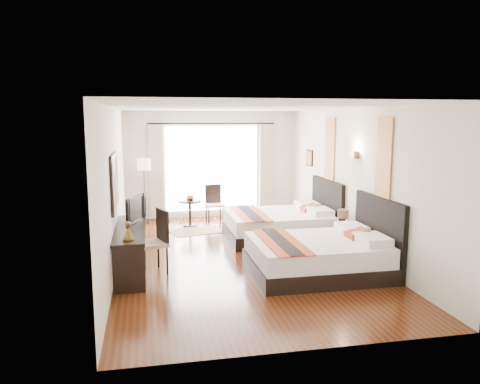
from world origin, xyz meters
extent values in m
cube|color=#3C160A|center=(0.00, 0.00, -0.01)|extent=(4.50, 7.50, 0.01)
cube|color=white|center=(0.00, 0.00, 2.79)|extent=(4.50, 7.50, 0.02)
cube|color=silver|center=(2.25, 0.00, 1.40)|extent=(0.01, 7.50, 2.80)
cube|color=silver|center=(-2.25, 0.00, 1.40)|extent=(0.01, 7.50, 2.80)
cube|color=silver|center=(0.00, 3.75, 1.40)|extent=(4.50, 0.01, 2.80)
cube|color=silver|center=(0.00, -3.75, 1.40)|extent=(4.50, 0.01, 2.80)
cube|color=white|center=(0.00, 3.73, 1.30)|extent=(2.40, 0.02, 2.20)
cube|color=white|center=(0.00, 3.67, 1.30)|extent=(2.30, 0.02, 2.10)
cube|color=#C2AC96|center=(-1.45, 3.63, 1.28)|extent=(0.35, 0.14, 2.35)
cube|color=#C2AC96|center=(1.45, 3.63, 1.28)|extent=(0.35, 0.14, 2.35)
cube|color=maroon|center=(2.23, -1.25, 1.95)|extent=(0.03, 0.50, 1.35)
cube|color=maroon|center=(2.23, 1.12, 1.95)|extent=(0.03, 0.50, 1.35)
cube|color=#4E3B1B|center=(2.19, -0.21, 1.92)|extent=(0.10, 0.14, 0.14)
cube|color=black|center=(-2.22, -0.47, 1.55)|extent=(0.04, 1.25, 0.95)
cube|color=white|center=(-2.19, -0.47, 1.55)|extent=(0.01, 1.12, 0.82)
cube|color=black|center=(1.07, -1.25, 0.13)|extent=(2.18, 1.70, 0.27)
cube|color=white|center=(1.07, -1.25, 0.43)|extent=(2.12, 1.66, 0.32)
cube|color=black|center=(2.20, -1.25, 0.64)|extent=(0.08, 1.70, 1.28)
cube|color=maroon|center=(0.46, -1.25, 0.59)|extent=(0.59, 1.76, 0.02)
cube|color=black|center=(1.07, 1.12, 0.13)|extent=(2.18, 1.70, 0.27)
cube|color=white|center=(1.07, 1.12, 0.43)|extent=(2.12, 1.66, 0.32)
cube|color=black|center=(2.20, 1.12, 0.64)|extent=(0.08, 1.70, 1.28)
cube|color=maroon|center=(0.46, 1.12, 0.59)|extent=(0.59, 1.76, 0.02)
cube|color=black|center=(2.03, -0.21, 0.23)|extent=(0.39, 0.48, 0.46)
cylinder|color=black|center=(2.06, -0.07, 0.59)|extent=(0.09, 0.09, 0.18)
cylinder|color=#3F311E|center=(2.06, -0.07, 0.76)|extent=(0.22, 0.22, 0.16)
imported|color=black|center=(2.04, -0.38, 0.57)|extent=(0.16, 0.16, 0.15)
cube|color=black|center=(-1.99, -0.47, 0.38)|extent=(0.50, 2.20, 0.76)
imported|color=black|center=(-1.97, -0.08, 1.00)|extent=(0.40, 0.85, 0.50)
cube|color=#C1B394|center=(-1.66, -0.65, 0.50)|extent=(0.64, 0.64, 0.07)
cube|color=black|center=(-1.45, -0.58, 0.80)|extent=(0.20, 0.46, 0.56)
cylinder|color=black|center=(-1.76, 3.34, 0.02)|extent=(0.25, 0.25, 0.03)
cylinder|color=#4E3B1B|center=(-1.76, 3.34, 0.72)|extent=(0.03, 0.03, 1.38)
cylinder|color=#FAE5C3|center=(-1.76, 3.34, 1.48)|extent=(0.33, 0.33, 0.29)
cylinder|color=black|center=(-0.68, 2.75, 0.32)|extent=(0.55, 0.55, 0.64)
imported|color=#442918|center=(-0.67, 2.78, 0.67)|extent=(0.27, 0.27, 0.06)
cube|color=#C1B394|center=(-0.03, 3.09, 0.44)|extent=(0.46, 0.46, 0.06)
cube|color=black|center=(-0.04, 3.29, 0.70)|extent=(0.41, 0.07, 0.48)
cube|color=tan|center=(-0.60, 2.17, 0.01)|extent=(1.34, 1.06, 0.01)
camera|label=1|loc=(-1.68, -8.46, 2.59)|focal=35.00mm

